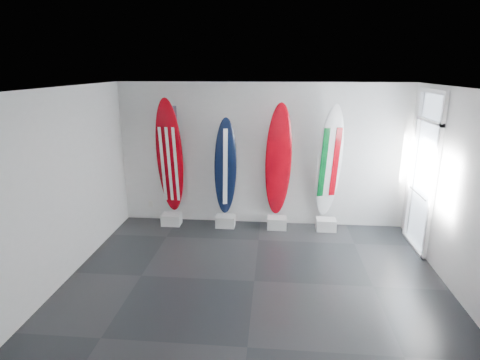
# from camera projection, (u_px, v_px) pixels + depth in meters

# --- Properties ---
(floor) EXTENTS (6.00, 6.00, 0.00)m
(floor) POSITION_uv_depth(u_px,v_px,m) (254.00, 281.00, 6.24)
(floor) COLOR black
(floor) RESTS_ON ground
(ceiling) EXTENTS (6.00, 6.00, 0.00)m
(ceiling) POSITION_uv_depth(u_px,v_px,m) (256.00, 88.00, 5.41)
(ceiling) COLOR white
(ceiling) RESTS_ON wall_back
(wall_back) EXTENTS (6.00, 0.00, 6.00)m
(wall_back) POSITION_uv_depth(u_px,v_px,m) (262.00, 155.00, 8.22)
(wall_back) COLOR white
(wall_back) RESTS_ON ground
(wall_front) EXTENTS (6.00, 0.00, 6.00)m
(wall_front) POSITION_uv_depth(u_px,v_px,m) (240.00, 278.00, 3.43)
(wall_front) COLOR white
(wall_front) RESTS_ON ground
(wall_left) EXTENTS (0.00, 5.00, 5.00)m
(wall_left) POSITION_uv_depth(u_px,v_px,m) (63.00, 186.00, 6.09)
(wall_left) COLOR white
(wall_left) RESTS_ON ground
(wall_right) EXTENTS (0.00, 5.00, 5.00)m
(wall_right) POSITION_uv_depth(u_px,v_px,m) (466.00, 197.00, 5.57)
(wall_right) COLOR white
(wall_right) RESTS_ON ground
(display_block_usa) EXTENTS (0.40, 0.30, 0.24)m
(display_block_usa) POSITION_uv_depth(u_px,v_px,m) (172.00, 219.00, 8.46)
(display_block_usa) COLOR silver
(display_block_usa) RESTS_ON floor
(surfboard_usa) EXTENTS (0.57, 0.40, 2.48)m
(surfboard_usa) POSITION_uv_depth(u_px,v_px,m) (170.00, 157.00, 8.18)
(surfboard_usa) COLOR #9B010C
(surfboard_usa) RESTS_ON display_block_usa
(display_block_navy) EXTENTS (0.40, 0.30, 0.24)m
(display_block_navy) POSITION_uv_depth(u_px,v_px,m) (225.00, 221.00, 8.36)
(display_block_navy) COLOR silver
(display_block_navy) RESTS_ON floor
(surfboard_navy) EXTENTS (0.52, 0.38, 2.09)m
(surfboard_navy) POSITION_uv_depth(u_px,v_px,m) (226.00, 167.00, 8.13)
(surfboard_navy) COLOR black
(surfboard_navy) RESTS_ON display_block_navy
(display_block_swiss) EXTENTS (0.40, 0.30, 0.24)m
(display_block_swiss) POSITION_uv_depth(u_px,v_px,m) (277.00, 223.00, 8.27)
(display_block_swiss) COLOR silver
(display_block_swiss) RESTS_ON floor
(surfboard_swiss) EXTENTS (0.60, 0.45, 2.40)m
(surfboard_swiss) POSITION_uv_depth(u_px,v_px,m) (279.00, 161.00, 8.00)
(surfboard_swiss) COLOR #9B010C
(surfboard_swiss) RESTS_ON display_block_swiss
(display_block_italy) EXTENTS (0.40, 0.30, 0.24)m
(display_block_italy) POSITION_uv_depth(u_px,v_px,m) (326.00, 224.00, 8.18)
(display_block_italy) COLOR silver
(display_block_italy) RESTS_ON floor
(surfboard_italy) EXTENTS (0.63, 0.52, 2.38)m
(surfboard_italy) POSITION_uv_depth(u_px,v_px,m) (329.00, 163.00, 7.91)
(surfboard_italy) COLOR white
(surfboard_italy) RESTS_ON display_block_italy
(wall_outlet) EXTENTS (0.09, 0.02, 0.13)m
(wall_outlet) POSITION_uv_depth(u_px,v_px,m) (151.00, 204.00, 8.73)
(wall_outlet) COLOR silver
(wall_outlet) RESTS_ON wall_back
(glass_door) EXTENTS (0.12, 1.16, 2.85)m
(glass_door) POSITION_uv_depth(u_px,v_px,m) (424.00, 174.00, 7.07)
(glass_door) COLOR white
(glass_door) RESTS_ON floor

